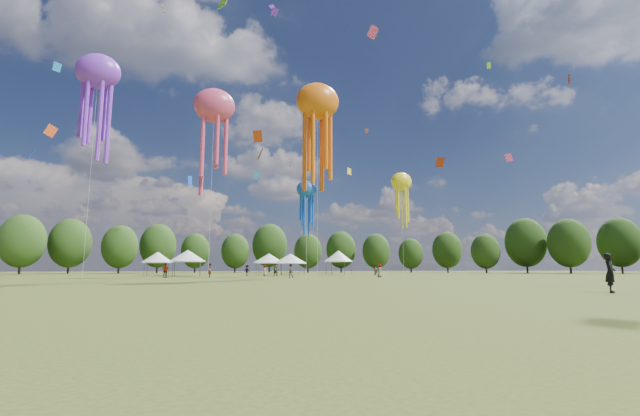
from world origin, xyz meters
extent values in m
plane|color=#384416|center=(0.00, 0.00, 0.00)|extent=(300.00, 300.00, 0.00)
imported|color=black|center=(7.41, -0.78, 0.97)|extent=(0.83, 0.83, 1.94)
imported|color=gray|center=(-2.25, 32.78, 0.84)|extent=(0.89, 0.74, 1.67)
imported|color=gray|center=(-3.25, 48.02, 0.85)|extent=(0.80, 0.97, 1.69)
imported|color=gray|center=(15.89, 50.48, 0.83)|extent=(0.74, 0.89, 1.66)
imported|color=gray|center=(-5.84, 49.19, 0.81)|extent=(1.21, 1.05, 1.63)
imported|color=gray|center=(-16.91, 38.66, 0.91)|extent=(1.15, 0.89, 1.81)
imported|color=gray|center=(-1.89, 46.22, 0.89)|extent=(1.66, 0.56, 1.78)
imported|color=gray|center=(-11.60, 38.03, 0.89)|extent=(0.50, 0.69, 1.77)
imported|color=gray|center=(10.01, 34.62, 0.89)|extent=(0.82, 1.00, 1.77)
cylinder|color=#47474C|center=(-21.13, 52.52, 0.99)|extent=(0.08, 0.08, 1.97)
cylinder|color=#47474C|center=(-21.13, 55.83, 0.99)|extent=(0.08, 0.08, 1.97)
cylinder|color=#47474C|center=(-17.82, 52.52, 0.99)|extent=(0.08, 0.08, 1.97)
cylinder|color=#47474C|center=(-17.82, 55.83, 0.99)|extent=(0.08, 0.08, 1.97)
cube|color=silver|center=(-19.47, 54.18, 2.02)|extent=(3.71, 3.71, 0.10)
cone|color=silver|center=(-19.47, 54.18, 2.92)|extent=(4.83, 4.83, 1.69)
cylinder|color=#47474C|center=(-16.75, 49.48, 1.05)|extent=(0.08, 0.08, 2.11)
cylinder|color=#47474C|center=(-16.75, 53.36, 1.05)|extent=(0.08, 0.08, 2.11)
cylinder|color=#47474C|center=(-12.87, 49.48, 1.05)|extent=(0.08, 0.08, 2.11)
cylinder|color=#47474C|center=(-12.87, 53.36, 1.05)|extent=(0.08, 0.08, 2.11)
cube|color=silver|center=(-14.81, 51.42, 2.16)|extent=(4.28, 4.28, 0.10)
cone|color=silver|center=(-14.81, 51.42, 3.11)|extent=(5.56, 5.56, 1.81)
cylinder|color=#47474C|center=(-3.22, 55.96, 0.99)|extent=(0.08, 0.08, 1.98)
cylinder|color=#47474C|center=(-3.22, 59.90, 0.99)|extent=(0.08, 0.08, 1.98)
cylinder|color=#47474C|center=(0.72, 55.96, 0.99)|extent=(0.08, 0.08, 1.98)
cylinder|color=#47474C|center=(0.72, 59.90, 0.99)|extent=(0.08, 0.08, 1.98)
cube|color=silver|center=(-1.25, 57.93, 2.03)|extent=(4.34, 4.34, 0.10)
cone|color=silver|center=(-1.25, 57.93, 2.93)|extent=(5.64, 5.64, 1.70)
cylinder|color=#47474C|center=(-0.06, 52.21, 0.95)|extent=(0.08, 0.08, 1.91)
cylinder|color=#47474C|center=(-0.06, 56.20, 0.95)|extent=(0.08, 0.08, 1.91)
cylinder|color=#47474C|center=(3.92, 52.21, 0.95)|extent=(0.08, 0.08, 1.91)
cylinder|color=#47474C|center=(3.92, 56.20, 0.95)|extent=(0.08, 0.08, 1.91)
cube|color=silver|center=(1.93, 54.20, 1.96)|extent=(4.38, 4.38, 0.10)
cone|color=silver|center=(1.93, 54.20, 2.83)|extent=(5.70, 5.70, 1.64)
cylinder|color=#47474C|center=(8.83, 52.59, 1.13)|extent=(0.08, 0.08, 2.26)
cylinder|color=#47474C|center=(8.83, 56.09, 1.13)|extent=(0.08, 0.08, 2.26)
cylinder|color=#47474C|center=(12.33, 52.59, 1.13)|extent=(0.08, 0.08, 2.26)
cylinder|color=#47474C|center=(12.33, 56.09, 1.13)|extent=(0.08, 0.08, 2.26)
cube|color=silver|center=(10.58, 54.34, 2.31)|extent=(3.89, 3.89, 0.10)
cone|color=silver|center=(10.58, 54.34, 3.32)|extent=(5.06, 5.06, 1.93)
ellipsoid|color=#D63F65|center=(-11.80, 28.52, 18.96)|extent=(4.51, 3.16, 3.84)
cylinder|color=beige|center=(-11.80, 28.52, 9.48)|extent=(0.03, 0.03, 18.96)
ellipsoid|color=orange|center=(1.10, 32.73, 22.49)|extent=(5.61, 3.93, 4.77)
cylinder|color=beige|center=(1.10, 32.73, 11.24)|extent=(0.03, 0.03, 22.49)
ellipsoid|color=yellow|center=(15.90, 39.49, 14.08)|extent=(3.23, 2.26, 2.75)
cylinder|color=beige|center=(15.90, 39.49, 7.04)|extent=(0.03, 0.03, 14.08)
ellipsoid|color=#8632DE|center=(-25.00, 34.13, 23.92)|extent=(4.90, 3.43, 4.17)
cylinder|color=beige|center=(-25.00, 34.13, 11.96)|extent=(0.03, 0.03, 23.92)
ellipsoid|color=blue|center=(0.19, 34.73, 11.26)|extent=(2.70, 1.89, 2.30)
cylinder|color=beige|center=(0.19, 34.73, 5.63)|extent=(0.03, 0.03, 11.26)
cube|color=#8632DE|center=(-4.38, 34.56, 35.17)|extent=(1.04, 0.45, 1.23)
cube|color=red|center=(-3.52, 59.19, 25.61)|extent=(2.00, 1.56, 1.99)
cube|color=orange|center=(17.47, 57.21, 27.85)|extent=(0.58, 0.32, 0.79)
cube|color=yellow|center=(-18.88, 39.97, 36.20)|extent=(0.61, 1.53, 1.68)
cube|color=#83F027|center=(1.36, 51.94, 18.87)|extent=(0.38, 1.25, 1.38)
cube|color=#8632DE|center=(-2.77, 48.63, 45.25)|extent=(1.06, 0.60, 1.17)
cube|color=red|center=(35.76, 27.12, 27.18)|extent=(0.61, 0.91, 1.36)
cube|color=#83F027|center=(-11.10, 32.61, 34.35)|extent=(1.60, 1.85, 2.18)
cube|color=blue|center=(-15.85, 73.03, 19.27)|extent=(0.89, 1.44, 2.06)
cube|color=#1784C9|center=(-28.39, 31.41, 22.73)|extent=(0.82, 0.41, 1.07)
cube|color=#D63F65|center=(14.17, 45.28, 41.27)|extent=(2.22, 1.15, 2.26)
cube|color=red|center=(29.75, 51.25, 20.89)|extent=(1.45, 1.18, 2.18)
cube|color=yellow|center=(17.83, 68.95, 22.37)|extent=(1.19, 0.81, 1.70)
cube|color=#83F027|center=(27.90, 33.57, 31.31)|extent=(0.86, 0.36, 0.97)
cube|color=blue|center=(-37.19, 51.04, 17.62)|extent=(1.38, 1.24, 1.75)
cube|color=#1784C9|center=(-4.14, 54.50, 17.12)|extent=(1.20, 1.14, 1.20)
cube|color=#D63F65|center=(32.43, 36.03, 18.05)|extent=(1.08, 0.63, 1.45)
cube|color=red|center=(-27.75, 29.36, 14.97)|extent=(1.06, 0.84, 1.47)
cube|color=orange|center=(-3.72, 53.05, 20.55)|extent=(0.79, 2.03, 2.33)
cylinder|color=#38281C|center=(-47.17, 78.19, 1.68)|extent=(0.44, 0.44, 3.36)
ellipsoid|color=#243E14|center=(-47.17, 78.19, 6.51)|extent=(8.40, 8.40, 10.51)
cylinder|color=#38281C|center=(-40.68, 85.49, 1.71)|extent=(0.44, 0.44, 3.41)
ellipsoid|color=#243E14|center=(-40.68, 85.49, 6.61)|extent=(8.53, 8.53, 10.66)
cylinder|color=#38281C|center=(-30.60, 85.02, 1.53)|extent=(0.44, 0.44, 3.07)
ellipsoid|color=#243E14|center=(-30.60, 85.02, 5.94)|extent=(7.66, 7.66, 9.58)
cylinder|color=#38281C|center=(-23.51, 93.33, 1.72)|extent=(0.44, 0.44, 3.43)
ellipsoid|color=#243E14|center=(-23.51, 93.33, 6.65)|extent=(8.58, 8.58, 10.73)
cylinder|color=#38281C|center=(-14.76, 98.96, 1.47)|extent=(0.44, 0.44, 2.95)
ellipsoid|color=#243E14|center=(-14.76, 98.96, 5.71)|extent=(7.37, 7.37, 9.21)
cylinder|color=#38281C|center=(-4.70, 95.06, 1.45)|extent=(0.44, 0.44, 2.89)
ellipsoid|color=#243E14|center=(-4.70, 95.06, 5.61)|extent=(7.23, 7.23, 9.04)
cylinder|color=#38281C|center=(4.91, 99.49, 1.92)|extent=(0.44, 0.44, 3.84)
ellipsoid|color=#243E14|center=(4.91, 99.49, 7.44)|extent=(9.60, 9.60, 11.99)
cylinder|color=#38281C|center=(13.19, 88.44, 1.42)|extent=(0.44, 0.44, 2.84)
ellipsoid|color=#243E14|center=(13.19, 88.44, 5.51)|extent=(7.11, 7.11, 8.89)
cylinder|color=#38281C|center=(22.93, 91.04, 1.58)|extent=(0.44, 0.44, 3.16)
ellipsoid|color=#243E14|center=(22.93, 91.04, 6.13)|extent=(7.91, 7.91, 9.88)
cylinder|color=#38281C|center=(30.69, 85.29, 1.44)|extent=(0.44, 0.44, 2.88)
ellipsoid|color=#243E14|center=(30.69, 85.29, 5.59)|extent=(7.21, 7.21, 9.01)
cylinder|color=#38281C|center=(41.52, 87.24, 1.31)|extent=(0.44, 0.44, 2.63)
ellipsoid|color=#243E14|center=(41.52, 87.24, 5.09)|extent=(6.57, 6.57, 8.22)
cylinder|color=#38281C|center=(50.52, 83.73, 1.56)|extent=(0.44, 0.44, 3.13)
ellipsoid|color=#243E14|center=(50.52, 83.73, 6.06)|extent=(7.81, 7.81, 9.77)
cylinder|color=#38281C|center=(53.64, 71.81, 1.36)|extent=(0.44, 0.44, 2.72)
ellipsoid|color=#243E14|center=(53.64, 71.81, 5.27)|extent=(6.80, 6.80, 8.50)
cylinder|color=#38281C|center=(62.96, 68.92, 1.90)|extent=(0.44, 0.44, 3.81)
ellipsoid|color=#243E14|center=(62.96, 68.92, 7.38)|extent=(9.52, 9.52, 11.90)
cylinder|color=#38281C|center=(66.57, 59.80, 1.76)|extent=(0.44, 0.44, 3.51)
ellipsoid|color=#243E14|center=(66.57, 59.80, 6.80)|extent=(8.78, 8.78, 10.97)
cylinder|color=#38281C|center=(79.39, 58.26, 1.82)|extent=(0.44, 0.44, 3.64)
ellipsoid|color=#243E14|center=(79.39, 58.26, 7.05)|extent=(9.10, 9.10, 11.37)
camera|label=1|loc=(-12.12, -17.64, 1.20)|focal=23.79mm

